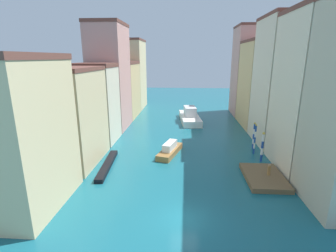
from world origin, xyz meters
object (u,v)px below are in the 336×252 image
Objects in this scene: waterfront_dock at (264,177)px; person_on_dock at (269,170)px; mooring_pole_0 at (262,147)px; gondola_black at (107,165)px; motorboat_0 at (170,150)px; vaporetto_white at (190,116)px; mooring_pole_1 at (255,139)px; mooring_pole_2 at (254,135)px.

person_on_dock reaches higher than waterfront_dock.
mooring_pole_0 reaches higher than person_on_dock.
waterfront_dock is at bearing -6.28° from gondola_black.
gondola_black is (-20.26, 2.13, -0.95)m from person_on_dock.
motorboat_0 is (8.03, 5.07, 0.43)m from gondola_black.
gondola_black is at bearing -113.86° from vaporetto_white.
motorboat_0 reaches higher than waterfront_dock.
mooring_pole_1 is at bearing 87.19° from person_on_dock.
vaporetto_white is at bearing 113.28° from mooring_pole_0.
motorboat_0 is at bearing 148.30° from waterfront_dock.
gondola_black is at bearing 173.72° from waterfront_dock.
mooring_pole_2 reaches higher than mooring_pole_0.
person_on_dock is 29.16m from vaporetto_white.
gondola_black is (-19.75, 2.17, -0.02)m from waterfront_dock.
mooring_pole_1 is 1.08× the size of mooring_pole_2.
mooring_pole_2 is (1.37, 10.61, 1.92)m from waterfront_dock.
mooring_pole_2 is 0.45× the size of gondola_black.
mooring_pole_0 is at bearing 77.49° from waterfront_dock.
mooring_pole_0 reaches higher than vaporetto_white.
vaporetto_white is 1.32× the size of gondola_black.
vaporetto_white is at bearing 80.87° from motorboat_0.
gondola_black is (-21.11, -8.44, -1.94)m from mooring_pole_2.
waterfront_dock is 1.00× the size of motorboat_0.
waterfront_dock reaches higher than gondola_black.
vaporetto_white is (-8.93, 27.76, -0.12)m from person_on_dock.
person_on_dock is 14.20m from motorboat_0.
waterfront_dock is at bearing -175.74° from person_on_dock.
mooring_pole_1 is at bearing 95.78° from mooring_pole_0.
mooring_pole_2 is (0.85, 10.58, 0.98)m from person_on_dock.
waterfront_dock is 4.86× the size of person_on_dock.
motorboat_0 is (-12.64, -1.03, -1.67)m from mooring_pole_1.
mooring_pole_0 is (0.69, 5.40, 0.97)m from person_on_dock.
person_on_dock is at bearing -92.81° from mooring_pole_1.
mooring_pole_2 is 0.62× the size of motorboat_0.
vaporetto_white is at bearing 106.84° from waterfront_dock.
vaporetto_white is at bearing 107.83° from person_on_dock.
mooring_pole_2 is at bearing 88.21° from mooring_pole_0.
mooring_pole_1 reaches higher than waterfront_dock.
person_on_dock is 8.32m from mooring_pole_1.
mooring_pole_0 is at bearing 82.72° from person_on_dock.
vaporetto_white is 1.81× the size of motorboat_0.
mooring_pole_1 reaches higher than mooring_pole_0.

